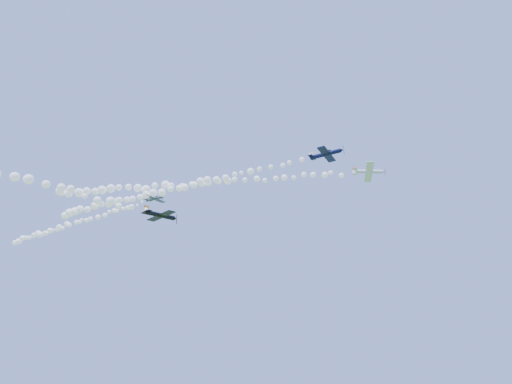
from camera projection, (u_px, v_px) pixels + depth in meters
The scene contains 7 objects.
plane_white at pixel (369, 172), 102.93m from camera, with size 7.83×8.13×3.02m.
smoke_trail_white at pixel (200, 183), 108.46m from camera, with size 73.66×30.96×3.28m, color white, non-canonical shape.
plane_navy at pixel (326, 154), 87.83m from camera, with size 7.68×8.05×2.14m.
smoke_trail_navy at pixel (170, 190), 104.04m from camera, with size 74.80×7.21×2.99m, color white, non-canonical shape.
plane_grey at pixel (155, 199), 108.32m from camera, with size 6.15×6.46×2.15m.
smoke_trail_grey at pixel (74, 224), 124.80m from camera, with size 62.44×5.60×2.88m, color white, non-canonical shape.
plane_black at pixel (161, 215), 85.56m from camera, with size 8.37×7.90×2.12m.
Camera 1 is at (46.54, -82.69, 5.58)m, focal length 30.00 mm.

